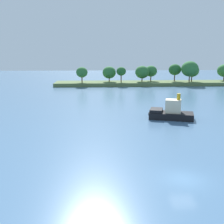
# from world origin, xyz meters

# --- Properties ---
(ground_plane) EXTENTS (400.00, 400.00, 0.00)m
(ground_plane) POSITION_xyz_m (0.00, 0.00, 0.00)
(ground_plane) COLOR #476B8E
(treeline_island) EXTENTS (91.52, 13.05, 10.01)m
(treeline_island) POSITION_xyz_m (20.39, 88.92, 3.12)
(treeline_island) COLOR #566B3D
(treeline_island) RESTS_ON ground
(tugboat) EXTENTS (9.39, 6.49, 5.09)m
(tugboat) POSITION_xyz_m (5.93, 26.99, 1.31)
(tugboat) COLOR black
(tugboat) RESTS_ON ground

